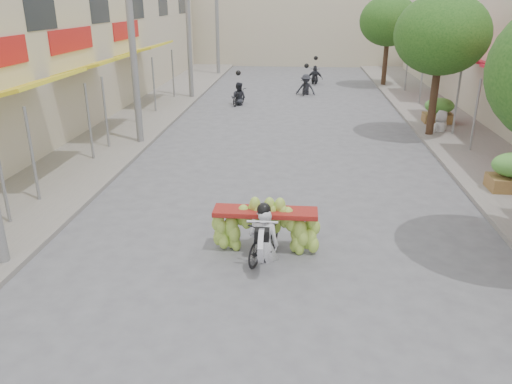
% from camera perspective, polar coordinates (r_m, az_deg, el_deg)
% --- Properties ---
extents(sidewalk_left, '(4.00, 60.00, 0.12)m').
position_cam_1_polar(sidewalk_left, '(22.16, -14.68, 7.65)').
color(sidewalk_left, gray).
rests_on(sidewalk_left, ground).
extents(sidewalk_right, '(4.00, 60.00, 0.12)m').
position_cam_1_polar(sidewalk_right, '(21.91, 22.64, 6.56)').
color(sidewalk_right, gray).
rests_on(sidewalk_right, ground).
extents(far_building, '(20.00, 6.00, 7.00)m').
position_cam_1_polar(far_building, '(43.33, 4.83, 19.16)').
color(far_building, '#C1B599').
rests_on(far_building, ground).
extents(utility_pole_mid, '(0.60, 0.24, 8.00)m').
position_cam_1_polar(utility_pole_mid, '(18.27, -14.09, 17.58)').
color(utility_pole_mid, slate).
rests_on(utility_pole_mid, ground).
extents(utility_pole_far, '(0.60, 0.24, 8.00)m').
position_cam_1_polar(utility_pole_far, '(26.95, -7.76, 18.97)').
color(utility_pole_far, slate).
rests_on(utility_pole_far, ground).
extents(utility_pole_back, '(0.60, 0.24, 8.00)m').
position_cam_1_polar(utility_pole_back, '(35.79, -4.49, 19.60)').
color(utility_pole_back, slate).
rests_on(utility_pole_back, ground).
extents(street_tree_mid, '(3.40, 3.40, 5.25)m').
position_cam_1_polar(street_tree_mid, '(19.97, 20.46, 16.48)').
color(street_tree_mid, '#3A2719').
rests_on(street_tree_mid, ground).
extents(street_tree_far, '(3.40, 3.40, 5.25)m').
position_cam_1_polar(street_tree_far, '(31.72, 14.94, 18.36)').
color(street_tree_far, '#3A2719').
rests_on(street_tree_far, ground).
extents(produce_crate_far, '(1.20, 0.88, 1.16)m').
position_cam_1_polar(produce_crate_far, '(22.49, 20.20, 8.95)').
color(produce_crate_far, brown).
rests_on(produce_crate_far, ground).
extents(banana_motorbike, '(2.20, 1.77, 2.10)m').
position_cam_1_polar(banana_motorbike, '(10.20, 0.99, -3.65)').
color(banana_motorbike, black).
rests_on(banana_motorbike, ground).
extents(pedestrian, '(0.94, 0.89, 1.66)m').
position_cam_1_polar(pedestrian, '(20.93, 20.56, 8.73)').
color(pedestrian, silver).
rests_on(pedestrian, ground).
extents(bg_motorbike_a, '(0.89, 1.49, 1.95)m').
position_cam_1_polar(bg_motorbike_a, '(25.42, -2.02, 11.67)').
color(bg_motorbike_a, black).
rests_on(bg_motorbike_a, ground).
extents(bg_motorbike_b, '(1.16, 1.57, 1.95)m').
position_cam_1_polar(bg_motorbike_b, '(28.32, 5.74, 12.75)').
color(bg_motorbike_b, black).
rests_on(bg_motorbike_b, ground).
extents(bg_motorbike_c, '(0.97, 1.57, 1.95)m').
position_cam_1_polar(bg_motorbike_c, '(32.19, 6.79, 13.59)').
color(bg_motorbike_c, black).
rests_on(bg_motorbike_c, ground).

